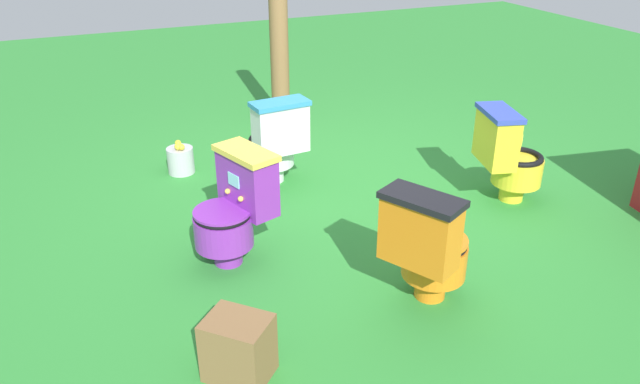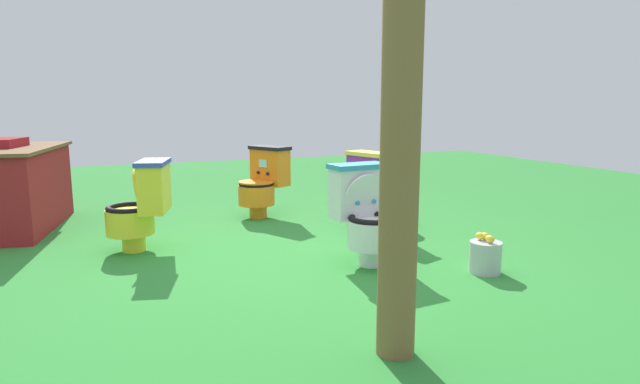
{
  "view_description": "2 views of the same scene",
  "coord_description": "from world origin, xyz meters",
  "px_view_note": "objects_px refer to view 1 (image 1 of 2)",
  "views": [
    {
      "loc": [
        3.9,
        -1.95,
        2.15
      ],
      "look_at": [
        0.54,
        -0.5,
        0.33
      ],
      "focal_mm": 34.33,
      "sensor_mm": 36.0,
      "label": 1
    },
    {
      "loc": [
        -3.7,
        1.23,
        1.16
      ],
      "look_at": [
        0.63,
        -0.55,
        0.37
      ],
      "focal_mm": 29.47,
      "sensor_mm": 36.0,
      "label": 2
    }
  ],
  "objects_px": {
    "toilet_orange": "(428,247)",
    "wooden_post": "(279,41)",
    "lemon_bucket": "(181,160)",
    "toilet_yellow": "(508,155)",
    "toilet_purple": "(234,208)",
    "toilet_white": "(275,141)",
    "small_crate": "(238,348)"
  },
  "relations": [
    {
      "from": "lemon_bucket",
      "to": "wooden_post",
      "type": "bearing_deg",
      "value": 124.17
    },
    {
      "from": "wooden_post",
      "to": "toilet_purple",
      "type": "bearing_deg",
      "value": -26.35
    },
    {
      "from": "toilet_orange",
      "to": "small_crate",
      "type": "distance_m",
      "value": 1.18
    },
    {
      "from": "small_crate",
      "to": "toilet_orange",
      "type": "bearing_deg",
      "value": 97.79
    },
    {
      "from": "toilet_orange",
      "to": "small_crate",
      "type": "bearing_deg",
      "value": -110.05
    },
    {
      "from": "toilet_yellow",
      "to": "lemon_bucket",
      "type": "bearing_deg",
      "value": -108.89
    },
    {
      "from": "toilet_purple",
      "to": "toilet_orange",
      "type": "bearing_deg",
      "value": -154.25
    },
    {
      "from": "toilet_yellow",
      "to": "toilet_orange",
      "type": "bearing_deg",
      "value": -39.37
    },
    {
      "from": "wooden_post",
      "to": "toilet_yellow",
      "type": "bearing_deg",
      "value": 23.03
    },
    {
      "from": "wooden_post",
      "to": "lemon_bucket",
      "type": "relative_size",
      "value": 6.04
    },
    {
      "from": "lemon_bucket",
      "to": "toilet_white",
      "type": "bearing_deg",
      "value": 51.74
    },
    {
      "from": "toilet_yellow",
      "to": "lemon_bucket",
      "type": "xyz_separation_m",
      "value": [
        -1.48,
        -2.16,
        -0.26
      ]
    },
    {
      "from": "toilet_white",
      "to": "lemon_bucket",
      "type": "distance_m",
      "value": 0.88
    },
    {
      "from": "wooden_post",
      "to": "small_crate",
      "type": "xyz_separation_m",
      "value": [
        3.32,
        -1.42,
        -0.67
      ]
    },
    {
      "from": "wooden_post",
      "to": "toilet_white",
      "type": "bearing_deg",
      "value": -21.5
    },
    {
      "from": "small_crate",
      "to": "lemon_bucket",
      "type": "height_order",
      "value": "small_crate"
    },
    {
      "from": "toilet_white",
      "to": "toilet_purple",
      "type": "bearing_deg",
      "value": -127.91
    },
    {
      "from": "small_crate",
      "to": "lemon_bucket",
      "type": "relative_size",
      "value": 1.19
    },
    {
      "from": "toilet_orange",
      "to": "lemon_bucket",
      "type": "bearing_deg",
      "value": 173.37
    },
    {
      "from": "lemon_bucket",
      "to": "toilet_purple",
      "type": "bearing_deg",
      "value": 2.12
    },
    {
      "from": "toilet_orange",
      "to": "lemon_bucket",
      "type": "xyz_separation_m",
      "value": [
        -2.35,
        -0.91,
        -0.25
      ]
    },
    {
      "from": "toilet_orange",
      "to": "wooden_post",
      "type": "bearing_deg",
      "value": 147.2
    },
    {
      "from": "toilet_orange",
      "to": "wooden_post",
      "type": "distance_m",
      "value": 3.21
    },
    {
      "from": "wooden_post",
      "to": "small_crate",
      "type": "height_order",
      "value": "wooden_post"
    },
    {
      "from": "toilet_yellow",
      "to": "wooden_post",
      "type": "distance_m",
      "value": 2.53
    },
    {
      "from": "toilet_white",
      "to": "toilet_yellow",
      "type": "bearing_deg",
      "value": -38.01
    },
    {
      "from": "small_crate",
      "to": "lemon_bucket",
      "type": "bearing_deg",
      "value": 174.66
    },
    {
      "from": "toilet_yellow",
      "to": "toilet_purple",
      "type": "bearing_deg",
      "value": -74.42
    },
    {
      "from": "toilet_orange",
      "to": "lemon_bucket",
      "type": "distance_m",
      "value": 2.54
    },
    {
      "from": "toilet_white",
      "to": "small_crate",
      "type": "xyz_separation_m",
      "value": [
        1.99,
        -0.9,
        -0.21
      ]
    },
    {
      "from": "toilet_orange",
      "to": "wooden_post",
      "type": "relative_size",
      "value": 0.44
    },
    {
      "from": "toilet_purple",
      "to": "small_crate",
      "type": "distance_m",
      "value": 1.09
    }
  ]
}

